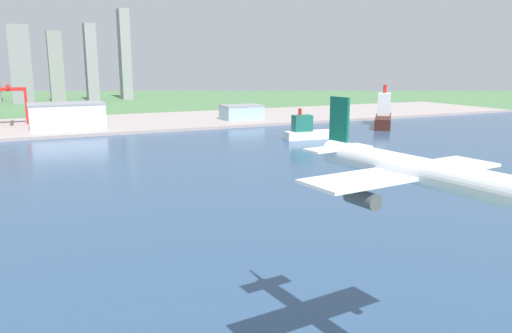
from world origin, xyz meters
name	(u,v)px	position (x,y,z in m)	size (l,w,h in m)	color
ground_plane	(195,160)	(0.00, 300.00, 0.00)	(2400.00, 2400.00, 0.00)	#4F7B4C
water_bay	(236,181)	(0.00, 240.00, 0.07)	(840.00, 360.00, 0.15)	#2D4C70
industrial_pier	(129,123)	(0.00, 490.00, 1.25)	(840.00, 140.00, 2.50)	#A49692
airplane_landing	(419,172)	(-34.54, 87.51, 38.16)	(36.64, 44.76, 14.41)	white
cargo_ship	(383,114)	(201.26, 379.00, 10.39)	(49.66, 54.91, 35.65)	#381914
ferry_boat	(307,130)	(98.41, 339.13, 6.59)	(38.35, 13.41, 22.67)	white
port_crane_red	(9,95)	(-97.28, 506.71, 27.97)	(28.34, 43.32, 34.49)	red
warehouse_main	(67,116)	(-55.54, 459.08, 12.98)	(57.75, 36.63, 20.91)	silver
warehouse_annex	(242,112)	(100.10, 461.36, 9.29)	(37.35, 25.64, 13.54)	#99BCD1
distant_skyline	(38,60)	(-61.78, 811.81, 59.61)	(248.83, 68.32, 152.27)	gray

